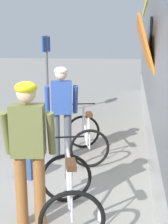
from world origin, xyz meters
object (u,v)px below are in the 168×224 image
at_px(cyclist_far_in_olive, 28,142).
at_px(backpack_on_platform, 26,166).
at_px(platform_sign_post, 47,62).
at_px(cyclist_near_in_blue, 62,105).
at_px(bicycle_near_white, 86,137).
at_px(water_bottle_near_the_bikes, 100,216).
at_px(bicycle_far_silver, 69,194).

relative_size(cyclist_far_in_olive, backpack_on_platform, 4.40).
bearing_deg(platform_sign_post, backpack_on_platform, -78.29).
distance_m(cyclist_near_in_blue, platform_sign_post, 3.60).
bearing_deg(backpack_on_platform, bicycle_near_white, 62.62).
bearing_deg(bicycle_near_white, platform_sign_post, 118.37).
height_order(bicycle_near_white, water_bottle_near_the_bikes, bicycle_near_white).
xyz_separation_m(cyclist_far_in_olive, bicycle_far_silver, (0.45, 0.08, -0.65)).
xyz_separation_m(cyclist_far_in_olive, backpack_on_platform, (-0.53, 1.22, -0.85)).
distance_m(bicycle_near_white, backpack_on_platform, 1.36).
height_order(cyclist_far_in_olive, bicycle_near_white, cyclist_far_in_olive).
relative_size(cyclist_near_in_blue, bicycle_far_silver, 1.43).
bearing_deg(backpack_on_platform, water_bottle_near_the_bikes, -27.54).
bearing_deg(cyclist_far_in_olive, cyclist_near_in_blue, 93.53).
height_order(bicycle_far_silver, platform_sign_post, platform_sign_post).
height_order(bicycle_near_white, platform_sign_post, platform_sign_post).
distance_m(bicycle_far_silver, platform_sign_post, 5.79).
distance_m(cyclist_near_in_blue, water_bottle_near_the_bikes, 2.37).
bearing_deg(cyclist_near_in_blue, water_bottle_near_the_bikes, -63.80).
relative_size(cyclist_near_in_blue, platform_sign_post, 0.73).
xyz_separation_m(cyclist_near_in_blue, bicycle_far_silver, (0.58, -2.02, -0.65)).
bearing_deg(backpack_on_platform, platform_sign_post, 112.26).
distance_m(backpack_on_platform, platform_sign_post, 4.53).
height_order(backpack_on_platform, water_bottle_near_the_bikes, backpack_on_platform).
bearing_deg(cyclist_near_in_blue, bicycle_far_silver, -73.96).
bearing_deg(cyclist_near_in_blue, cyclist_far_in_olive, -86.47).
distance_m(bicycle_near_white, bicycle_far_silver, 2.20).
relative_size(bicycle_far_silver, backpack_on_platform, 3.07).
xyz_separation_m(backpack_on_platform, water_bottle_near_the_bikes, (1.35, -1.06, -0.11)).
xyz_separation_m(bicycle_near_white, bicycle_far_silver, (0.15, -2.20, 0.00)).
xyz_separation_m(water_bottle_near_the_bikes, platform_sign_post, (-2.23, 5.27, 1.53)).
relative_size(bicycle_far_silver, water_bottle_near_the_bikes, 6.66).
bearing_deg(bicycle_far_silver, platform_sign_post, 109.08).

